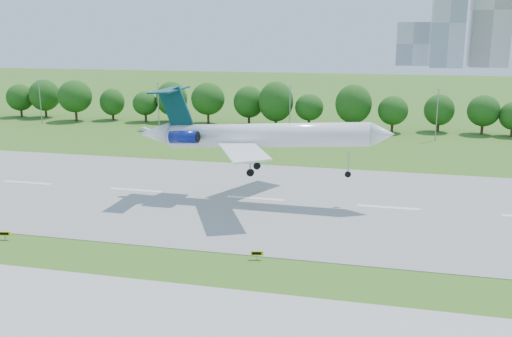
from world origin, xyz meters
TOP-DOWN VIEW (x-y plane):
  - ground at (0.00, 0.00)m, footprint 600.00×600.00m
  - runway at (0.00, 25.00)m, footprint 400.00×45.00m
  - tree_line at (0.00, 92.00)m, footprint 288.40×8.40m
  - light_poles at (-2.50, 82.00)m, footprint 175.90×0.25m
  - skyline at (100.16, 390.61)m, footprint 127.00×52.00m
  - airliner at (19.82, 24.98)m, footprint 38.80×28.34m
  - taxi_sign_centre at (-6.04, 0.52)m, footprint 1.52×0.47m
  - taxi_sign_right at (25.80, 1.66)m, footprint 1.45×0.46m
  - service_vehicle_a at (-22.10, 77.38)m, footprint 3.40×1.31m
  - service_vehicle_b at (-14.04, 76.50)m, footprint 3.61×2.29m

SIDE VIEW (x-z plane):
  - ground at x=0.00m, z-range 0.00..0.00m
  - runway at x=0.00m, z-range 0.00..0.08m
  - service_vehicle_a at x=-22.10m, z-range 0.00..1.11m
  - service_vehicle_b at x=-14.04m, z-range 0.00..1.14m
  - taxi_sign_right at x=25.80m, z-range 0.24..1.26m
  - taxi_sign_centre at x=-6.04m, z-range 0.25..1.32m
  - tree_line at x=0.00m, z-range 0.99..11.39m
  - light_poles at x=-2.50m, z-range 0.24..12.43m
  - airliner at x=19.82m, z-range 3.65..16.51m
  - skyline at x=100.16m, z-range -9.54..70.46m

